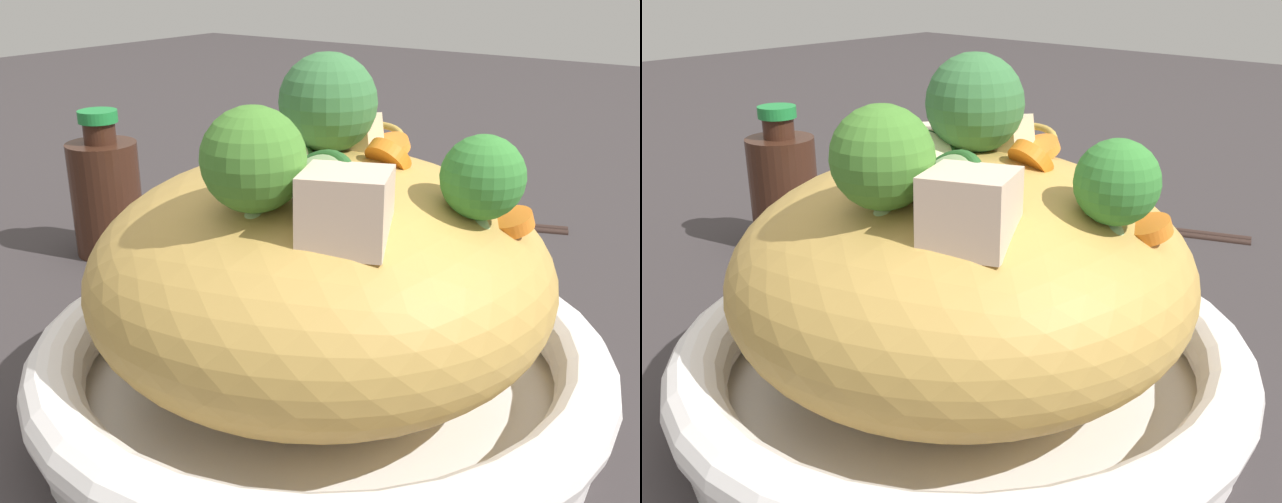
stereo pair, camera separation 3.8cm
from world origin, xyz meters
The scene contains 9 objects.
ground_plane centered at (0.00, 0.00, 0.00)m, with size 3.00×3.00×0.00m, color #322D2E.
serving_bowl centered at (0.00, 0.00, 0.02)m, with size 0.31×0.31×0.05m.
noodle_heap centered at (0.00, 0.00, 0.08)m, with size 0.24×0.24×0.13m.
broccoli_florets centered at (-0.01, 0.01, 0.15)m, with size 0.15×0.14×0.08m.
carrot_coins centered at (-0.04, -0.03, 0.13)m, with size 0.12×0.06×0.04m.
zucchini_slices centered at (0.01, 0.00, 0.14)m, with size 0.11×0.13×0.04m.
chicken_chunks centered at (-0.02, 0.01, 0.14)m, with size 0.14×0.13×0.03m.
soy_sauce_bottle centered at (0.28, -0.08, 0.05)m, with size 0.06×0.06×0.12m.
chopsticks_pair centered at (0.08, -0.31, 0.00)m, with size 0.22×0.10×0.01m.
Camera 2 is at (-0.24, 0.26, 0.23)m, focal length 41.57 mm.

